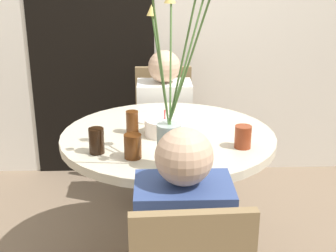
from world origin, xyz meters
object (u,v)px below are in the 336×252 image
side_plate (147,118)px  drink_glass_1 (243,137)px  flower_vase (171,107)px  drink_glass_3 (132,122)px  drink_glass_2 (133,146)px  birthday_cake (165,127)px  person_woman (164,135)px  drink_glass_0 (97,141)px  chair_right_flank (164,127)px

side_plate → drink_glass_1: size_ratio=1.73×
flower_vase → drink_glass_3: bearing=112.7°
drink_glass_2 → drink_glass_1: bearing=11.4°
flower_vase → drink_glass_3: size_ratio=6.70×
birthday_cake → drink_glass_1: bearing=-27.3°
person_woman → drink_glass_3: bearing=-104.4°
drink_glass_1 → drink_glass_2: size_ratio=0.97×
side_plate → drink_glass_0: drink_glass_0 is taller
drink_glass_0 → flower_vase: bearing=-27.4°
flower_vase → drink_glass_3: (-0.17, 0.41, -0.20)m
drink_glass_2 → chair_right_flank: bearing=82.0°
drink_glass_0 → drink_glass_2: bearing=-20.2°
drink_glass_3 → chair_right_flank: bearing=78.3°
chair_right_flank → drink_glass_1: bearing=-72.4°
side_plate → drink_glass_1: bearing=-43.4°
side_plate → flower_vase: bearing=-80.6°
drink_glass_3 → drink_glass_0: bearing=-120.6°
flower_vase → person_woman: flower_vase is taller
drink_glass_1 → person_woman: 1.00m
drink_glass_2 → flower_vase: bearing=-33.8°
flower_vase → drink_glass_2: flower_vase is taller
drink_glass_2 → side_plate: bearing=83.7°
drink_glass_2 → drink_glass_3: size_ratio=0.95×
birthday_cake → flower_vase: (0.01, -0.38, 0.22)m
chair_right_flank → flower_vase: flower_vase is taller
birthday_cake → drink_glass_1: 0.39m
flower_vase → drink_glass_1: bearing=31.7°
side_plate → drink_glass_2: (-0.06, -0.51, 0.05)m
side_plate → drink_glass_2: 0.52m
side_plate → drink_glass_3: 0.22m
drink_glass_1 → drink_glass_2: 0.50m
birthday_cake → drink_glass_3: (-0.16, 0.03, 0.02)m
chair_right_flank → birthday_cake: size_ratio=4.50×
chair_right_flank → flower_vase: (-0.00, -1.25, 0.53)m
flower_vase → person_woman: (0.00, 1.09, -0.53)m
chair_right_flank → person_woman: (-0.00, -0.16, -0.00)m
side_plate → drink_glass_2: bearing=-96.3°
birthday_cake → drink_glass_2: birthday_cake is taller
birthday_cake → side_plate: birthday_cake is taller
drink_glass_0 → drink_glass_1: size_ratio=1.11×
flower_vase → drink_glass_2: (-0.16, 0.11, -0.21)m
chair_right_flank → drink_glass_3: 0.92m
chair_right_flank → side_plate: (-0.10, -0.64, 0.28)m
drink_glass_0 → drink_glass_2: drink_glass_0 is taller
chair_right_flank → flower_vase: size_ratio=1.19×
drink_glass_1 → flower_vase: bearing=-148.3°
birthday_cake → drink_glass_2: (-0.14, -0.28, 0.01)m
birthday_cake → drink_glass_3: 0.16m
drink_glass_0 → drink_glass_1: (0.65, 0.04, -0.01)m
flower_vase → drink_glass_1: flower_vase is taller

